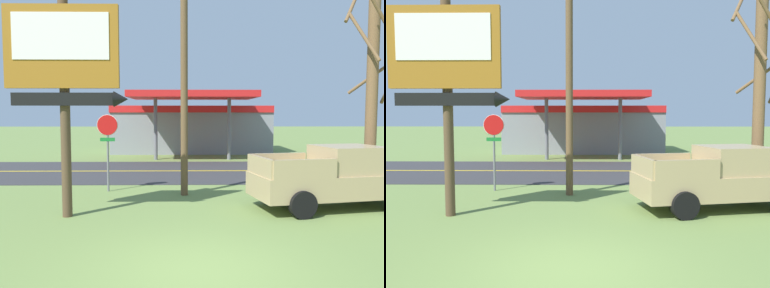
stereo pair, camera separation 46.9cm
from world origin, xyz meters
The scene contains 9 objects.
ground_plane centered at (0.00, 0.00, 0.00)m, with size 180.00×180.00×0.00m, color olive.
road_asphalt centered at (0.00, 13.00, 0.01)m, with size 140.00×8.00×0.02m, color #333335.
road_centre_line centered at (0.00, 13.00, 0.02)m, with size 126.00×0.20×0.01m, color gold.
motel_sign centered at (-3.61, 3.86, 4.26)m, with size 3.40×0.54×6.26m.
stop_sign centered at (-3.22, 7.71, 2.03)m, with size 0.80×0.08×2.95m.
utility_pole centered at (-0.30, 6.98, 5.08)m, with size 1.79×0.26×9.58m.
bare_tree centered at (6.37, 6.69, 3.88)m, with size 2.38×2.21×7.94m.
gas_station centered at (0.20, 23.94, 1.94)m, with size 12.00×11.50×4.40m.
pickup_tan_parked_on_lawn centered at (4.51, 4.94, 0.96)m, with size 5.48×2.98×1.96m.
Camera 2 is at (0.22, -7.19, 2.94)m, focal length 36.60 mm.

